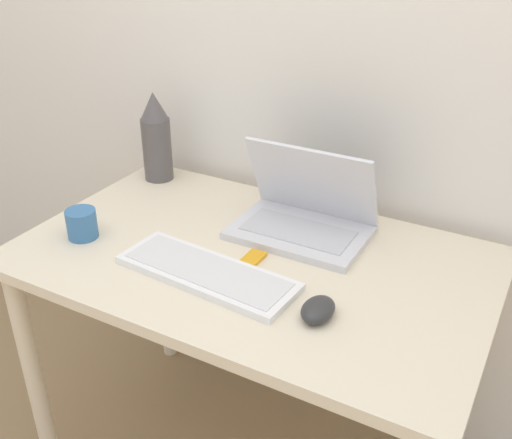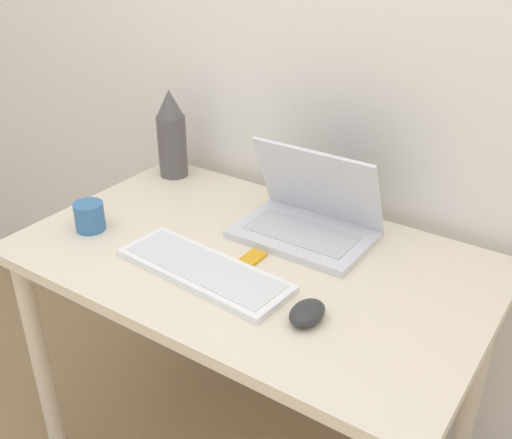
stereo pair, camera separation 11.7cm
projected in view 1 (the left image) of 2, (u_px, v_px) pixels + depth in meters
The scene contains 8 objects.
wall_back at pixel (328, 24), 1.59m from camera, with size 6.00×0.05×2.50m.
desk at pixel (252, 288), 1.54m from camera, with size 1.17×0.71×0.76m.
laptop at pixel (304, 215), 1.58m from camera, with size 0.35×0.24×0.24m.
keyboard at pixel (207, 273), 1.41m from camera, with size 0.46×0.19×0.02m.
mouse at pixel (318, 310), 1.27m from camera, with size 0.07×0.10×0.04m.
vase at pixel (156, 137), 1.84m from camera, with size 0.09×0.09×0.28m.
mp3_player at pixel (253, 258), 1.47m from camera, with size 0.04×0.07×0.01m.
mug at pixel (82, 224), 1.56m from camera, with size 0.08×0.08×0.08m.
Camera 1 is at (0.62, -0.75, 1.54)m, focal length 42.00 mm.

